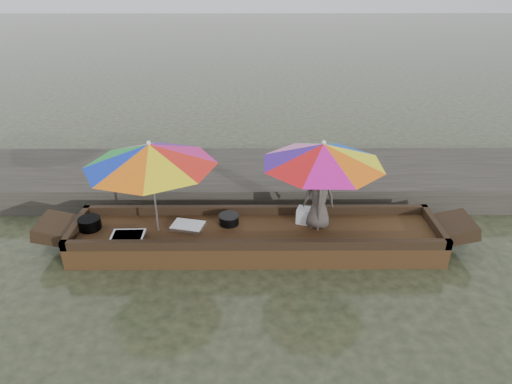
{
  "coord_description": "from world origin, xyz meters",
  "views": [
    {
      "loc": [
        -0.04,
        -6.38,
        4.26
      ],
      "look_at": [
        0.0,
        0.1,
        1.0
      ],
      "focal_mm": 32.0,
      "sensor_mm": 36.0,
      "label": 1
    }
  ],
  "objects_px": {
    "cooking_pot": "(90,224)",
    "tray_scallop": "(188,226)",
    "boat_hull": "(256,239)",
    "umbrella_stern": "(321,188)",
    "tray_crayfish": "(128,237)",
    "charcoal_grill": "(229,220)",
    "umbrella_bow": "(154,188)",
    "supply_bag": "(305,216)",
    "vendor": "(319,199)"
  },
  "relations": [
    {
      "from": "boat_hull",
      "to": "cooking_pot",
      "type": "distance_m",
      "value": 2.74
    },
    {
      "from": "tray_crayfish",
      "to": "vendor",
      "type": "distance_m",
      "value": 3.1
    },
    {
      "from": "boat_hull",
      "to": "vendor",
      "type": "height_order",
      "value": "vendor"
    },
    {
      "from": "tray_scallop",
      "to": "cooking_pot",
      "type": "bearing_deg",
      "value": -179.37
    },
    {
      "from": "charcoal_grill",
      "to": "umbrella_bow",
      "type": "distance_m",
      "value": 1.36
    },
    {
      "from": "boat_hull",
      "to": "cooking_pot",
      "type": "relative_size",
      "value": 16.53
    },
    {
      "from": "tray_crayfish",
      "to": "supply_bag",
      "type": "distance_m",
      "value": 2.9
    },
    {
      "from": "supply_bag",
      "to": "umbrella_bow",
      "type": "relative_size",
      "value": 0.14
    },
    {
      "from": "supply_bag",
      "to": "umbrella_stern",
      "type": "bearing_deg",
      "value": -54.57
    },
    {
      "from": "supply_bag",
      "to": "vendor",
      "type": "height_order",
      "value": "vendor"
    },
    {
      "from": "boat_hull",
      "to": "charcoal_grill",
      "type": "relative_size",
      "value": 18.45
    },
    {
      "from": "umbrella_bow",
      "to": "supply_bag",
      "type": "bearing_deg",
      "value": 5.94
    },
    {
      "from": "boat_hull",
      "to": "umbrella_bow",
      "type": "xyz_separation_m",
      "value": [
        -1.6,
        0.0,
        0.95
      ]
    },
    {
      "from": "umbrella_bow",
      "to": "charcoal_grill",
      "type": "bearing_deg",
      "value": 10.37
    },
    {
      "from": "tray_crayfish",
      "to": "charcoal_grill",
      "type": "relative_size",
      "value": 1.6
    },
    {
      "from": "charcoal_grill",
      "to": "vendor",
      "type": "distance_m",
      "value": 1.53
    },
    {
      "from": "tray_crayfish",
      "to": "supply_bag",
      "type": "bearing_deg",
      "value": 10.3
    },
    {
      "from": "cooking_pot",
      "to": "charcoal_grill",
      "type": "relative_size",
      "value": 1.12
    },
    {
      "from": "tray_crayfish",
      "to": "umbrella_stern",
      "type": "xyz_separation_m",
      "value": [
        3.03,
        0.27,
        0.73
      ]
    },
    {
      "from": "tray_crayfish",
      "to": "umbrella_stern",
      "type": "bearing_deg",
      "value": 5.01
    },
    {
      "from": "tray_crayfish",
      "to": "tray_scallop",
      "type": "relative_size",
      "value": 1.0
    },
    {
      "from": "boat_hull",
      "to": "vendor",
      "type": "distance_m",
      "value": 1.23
    },
    {
      "from": "charcoal_grill",
      "to": "umbrella_stern",
      "type": "xyz_separation_m",
      "value": [
        1.46,
        -0.21,
        0.7
      ]
    },
    {
      "from": "boat_hull",
      "to": "tray_crayfish",
      "type": "bearing_deg",
      "value": -172.52
    },
    {
      "from": "boat_hull",
      "to": "tray_crayfish",
      "type": "relative_size",
      "value": 11.53
    },
    {
      "from": "supply_bag",
      "to": "vendor",
      "type": "xyz_separation_m",
      "value": [
        0.19,
        -0.12,
        0.38
      ]
    },
    {
      "from": "boat_hull",
      "to": "umbrella_stern",
      "type": "distance_m",
      "value": 1.39
    },
    {
      "from": "cooking_pot",
      "to": "charcoal_grill",
      "type": "distance_m",
      "value": 2.28
    },
    {
      "from": "cooking_pot",
      "to": "umbrella_stern",
      "type": "distance_m",
      "value": 3.8
    },
    {
      "from": "boat_hull",
      "to": "charcoal_grill",
      "type": "xyz_separation_m",
      "value": [
        -0.45,
        0.21,
        0.25
      ]
    },
    {
      "from": "tray_scallop",
      "to": "umbrella_stern",
      "type": "height_order",
      "value": "umbrella_stern"
    },
    {
      "from": "umbrella_stern",
      "to": "boat_hull",
      "type": "bearing_deg",
      "value": 180.0
    },
    {
      "from": "cooking_pot",
      "to": "supply_bag",
      "type": "relative_size",
      "value": 1.29
    },
    {
      "from": "tray_crayfish",
      "to": "umbrella_stern",
      "type": "relative_size",
      "value": 0.27
    },
    {
      "from": "cooking_pot",
      "to": "tray_scallop",
      "type": "height_order",
      "value": "cooking_pot"
    },
    {
      "from": "boat_hull",
      "to": "umbrella_stern",
      "type": "height_order",
      "value": "umbrella_stern"
    },
    {
      "from": "supply_bag",
      "to": "umbrella_stern",
      "type": "relative_size",
      "value": 0.15
    },
    {
      "from": "charcoal_grill",
      "to": "supply_bag",
      "type": "height_order",
      "value": "supply_bag"
    },
    {
      "from": "tray_crayfish",
      "to": "umbrella_bow",
      "type": "relative_size",
      "value": 0.25
    },
    {
      "from": "tray_crayfish",
      "to": "supply_bag",
      "type": "height_order",
      "value": "supply_bag"
    },
    {
      "from": "boat_hull",
      "to": "charcoal_grill",
      "type": "distance_m",
      "value": 0.56
    },
    {
      "from": "boat_hull",
      "to": "tray_scallop",
      "type": "distance_m",
      "value": 1.14
    },
    {
      "from": "cooking_pot",
      "to": "umbrella_bow",
      "type": "height_order",
      "value": "umbrella_bow"
    },
    {
      "from": "supply_bag",
      "to": "boat_hull",
      "type": "bearing_deg",
      "value": -163.08
    },
    {
      "from": "cooking_pot",
      "to": "tray_scallop",
      "type": "bearing_deg",
      "value": 0.63
    },
    {
      "from": "charcoal_grill",
      "to": "umbrella_bow",
      "type": "bearing_deg",
      "value": -169.63
    },
    {
      "from": "charcoal_grill",
      "to": "supply_bag",
      "type": "bearing_deg",
      "value": 1.9
    },
    {
      "from": "umbrella_stern",
      "to": "umbrella_bow",
      "type": "bearing_deg",
      "value": 180.0
    },
    {
      "from": "charcoal_grill",
      "to": "boat_hull",
      "type": "bearing_deg",
      "value": -25.0
    },
    {
      "from": "cooking_pot",
      "to": "umbrella_bow",
      "type": "bearing_deg",
      "value": -3.54
    }
  ]
}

